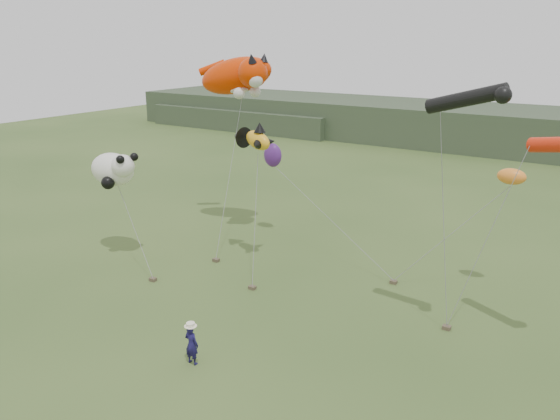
{
  "coord_description": "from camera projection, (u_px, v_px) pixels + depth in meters",
  "views": [
    {
      "loc": [
        10.84,
        -14.14,
        10.74
      ],
      "look_at": [
        -0.19,
        3.0,
        4.34
      ],
      "focal_mm": 35.0,
      "sensor_mm": 36.0,
      "label": 1
    }
  ],
  "objects": [
    {
      "name": "headland",
      "position": [
        472.0,
        127.0,
        57.04
      ],
      "size": [
        90.0,
        13.0,
        4.0
      ],
      "color": "#2D3D28",
      "rests_on": "ground"
    },
    {
      "name": "sandbag_anchors",
      "position": [
        286.0,
        285.0,
        24.7
      ],
      "size": [
        13.1,
        6.03,
        0.16
      ],
      "color": "brown",
      "rests_on": "ground"
    },
    {
      "name": "fish_kite",
      "position": [
        251.0,
        138.0,
        25.94
      ],
      "size": [
        2.78,
        1.81,
        1.4
      ],
      "color": "gold",
      "rests_on": "ground"
    },
    {
      "name": "panda_kite",
      "position": [
        114.0,
        169.0,
        27.18
      ],
      "size": [
        2.94,
        1.9,
        1.83
      ],
      "color": "white",
      "rests_on": "ground"
    },
    {
      "name": "ground",
      "position": [
        240.0,
        343.0,
        20.15
      ],
      "size": [
        120.0,
        120.0,
        0.0
      ],
      "primitive_type": "plane",
      "color": "#385123",
      "rests_on": "ground"
    },
    {
      "name": "tube_kites",
      "position": [
        525.0,
        122.0,
        17.79
      ],
      "size": [
        6.13,
        2.65,
        2.49
      ],
      "color": "black",
      "rests_on": "ground"
    },
    {
      "name": "festival_attendant",
      "position": [
        192.0,
        344.0,
        18.69
      ],
      "size": [
        0.54,
        0.36,
        1.48
      ],
      "primitive_type": "imported",
      "rotation": [
        0.0,
        0.0,
        3.16
      ],
      "color": "#171246",
      "rests_on": "ground"
    },
    {
      "name": "cat_kite",
      "position": [
        240.0,
        76.0,
        29.57
      ],
      "size": [
        5.55,
        3.22,
        2.76
      ],
      "color": "red",
      "rests_on": "ground"
    },
    {
      "name": "misc_kites",
      "position": [
        343.0,
        161.0,
        27.59
      ],
      "size": [
        13.67,
        1.43,
        1.62
      ],
      "color": "orange",
      "rests_on": "ground"
    }
  ]
}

